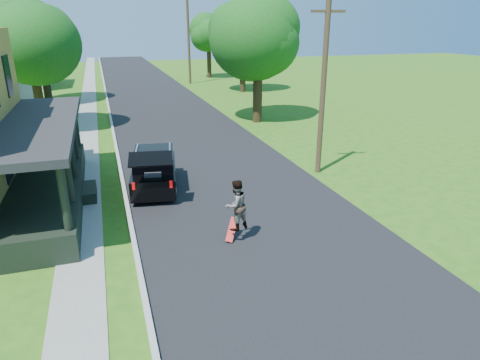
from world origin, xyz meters
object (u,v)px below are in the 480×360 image
object	(u,v)px
tree_right_near	(258,34)
utility_pole_near	(323,87)
skateboarder	(236,205)
black_suv	(154,170)

from	to	relation	value
tree_right_near	utility_pole_near	size ratio (longest dim) A/B	1.18
utility_pole_near	tree_right_near	bearing A→B (deg)	95.23
tree_right_near	utility_pole_near	distance (m)	10.98
tree_right_near	utility_pole_near	world-z (taller)	tree_right_near
skateboarder	tree_right_near	bearing A→B (deg)	-134.57
tree_right_near	skateboarder	bearing A→B (deg)	-112.13
black_suv	utility_pole_near	xyz separation A→B (m)	(7.30, -0.26, 3.03)
black_suv	tree_right_near	distance (m)	14.25
black_suv	tree_right_near	size ratio (longest dim) A/B	0.52
skateboarder	tree_right_near	world-z (taller)	tree_right_near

